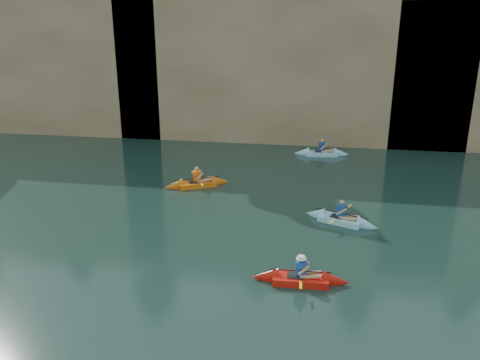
# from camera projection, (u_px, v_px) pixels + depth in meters

# --- Properties ---
(ground) EXTENTS (160.00, 160.00, 0.00)m
(ground) POSITION_uv_depth(u_px,v_px,m) (144.00, 322.00, 13.02)
(ground) COLOR black
(ground) RESTS_ON ground
(cliff) EXTENTS (70.00, 16.00, 12.00)m
(cliff) POSITION_uv_depth(u_px,v_px,m) (271.00, 50.00, 39.24)
(cliff) COLOR tan
(cliff) RESTS_ON ground
(cliff_slab_west) EXTENTS (26.00, 2.40, 10.56)m
(cliff_slab_west) POSITION_uv_depth(u_px,v_px,m) (0.00, 62.00, 35.86)
(cliff_slab_west) COLOR tan
(cliff_slab_west) RESTS_ON ground
(cliff_slab_center) EXTENTS (24.00, 2.40, 11.40)m
(cliff_slab_center) POSITION_uv_depth(u_px,v_px,m) (287.00, 60.00, 32.07)
(cliff_slab_center) COLOR tan
(cliff_slab_center) RESTS_ON ground
(sea_cave_west) EXTENTS (4.50, 1.00, 4.00)m
(sea_cave_west) POSITION_uv_depth(u_px,v_px,m) (25.00, 107.00, 35.93)
(sea_cave_west) COLOR black
(sea_cave_west) RESTS_ON ground
(sea_cave_center) EXTENTS (3.50, 1.00, 3.20)m
(sea_cave_center) POSITION_uv_depth(u_px,v_px,m) (202.00, 118.00, 33.73)
(sea_cave_center) COLOR black
(sea_cave_center) RESTS_ON ground
(sea_cave_east) EXTENTS (5.00, 1.00, 4.50)m
(sea_cave_east) POSITION_uv_depth(u_px,v_px,m) (405.00, 115.00, 31.21)
(sea_cave_east) COLOR black
(sea_cave_east) RESTS_ON ground
(main_kayaker) EXTENTS (3.18, 2.16, 1.17)m
(main_kayaker) POSITION_uv_depth(u_px,v_px,m) (300.00, 278.00, 15.00)
(main_kayaker) COLOR red
(main_kayaker) RESTS_ON ground
(kayaker_orange) EXTENTS (3.38, 2.31, 1.30)m
(kayaker_orange) POSITION_uv_depth(u_px,v_px,m) (197.00, 183.00, 24.12)
(kayaker_orange) COLOR orange
(kayaker_orange) RESTS_ON ground
(kayaker_ltblue_near) EXTENTS (3.24, 2.32, 1.26)m
(kayaker_ltblue_near) POSITION_uv_depth(u_px,v_px,m) (341.00, 219.00, 19.64)
(kayaker_ltblue_near) COLOR #91DDF3
(kayaker_ltblue_near) RESTS_ON ground
(kayaker_ltblue_mid) EXTENTS (3.55, 2.59, 1.33)m
(kayaker_ltblue_mid) POSITION_uv_depth(u_px,v_px,m) (321.00, 153.00, 29.98)
(kayaker_ltblue_mid) COLOR #91D3F3
(kayaker_ltblue_mid) RESTS_ON ground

